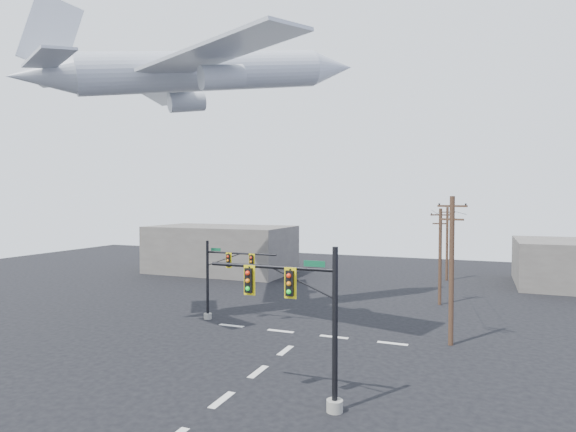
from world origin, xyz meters
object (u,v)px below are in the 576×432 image
at_px(airliner, 205,72).
at_px(utility_pole_c, 447,242).
at_px(utility_pole_b, 440,254).
at_px(signal_mast_near, 306,322).
at_px(signal_mast_far, 222,278).
at_px(utility_pole_a, 452,267).

bearing_deg(airliner, utility_pole_c, 10.39).
height_order(utility_pole_b, utility_pole_c, utility_pole_b).
relative_size(utility_pole_b, airliner, 0.38).
height_order(signal_mast_near, utility_pole_b, utility_pole_b).
distance_m(signal_mast_far, utility_pole_c, 30.22).
bearing_deg(utility_pole_c, signal_mast_near, -112.09).
xyz_separation_m(signal_mast_far, airliner, (-1.04, -0.58, 15.87)).
bearing_deg(airliner, signal_mast_far, -19.16).
height_order(utility_pole_a, utility_pole_c, utility_pole_a).
relative_size(signal_mast_far, utility_pole_c, 0.73).
xyz_separation_m(utility_pole_c, airliner, (-16.20, -26.70, 14.74)).
distance_m(utility_pole_a, utility_pole_c, 26.18).
bearing_deg(airliner, utility_pole_b, -10.39).
height_order(utility_pole_a, utility_pole_b, utility_pole_a).
bearing_deg(signal_mast_far, utility_pole_a, 0.02).
xyz_separation_m(utility_pole_a, utility_pole_c, (-1.84, 26.11, -0.59)).
bearing_deg(utility_pole_a, utility_pole_b, 115.19).
xyz_separation_m(signal_mast_near, signal_mast_far, (-11.41, 12.34, -0.58)).
bearing_deg(signal_mast_far, signal_mast_near, -47.25).
relative_size(signal_mast_near, utility_pole_c, 0.86).
xyz_separation_m(signal_mast_far, utility_pole_a, (17.00, 0.01, 1.72)).
bearing_deg(signal_mast_near, utility_pole_c, 84.43).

